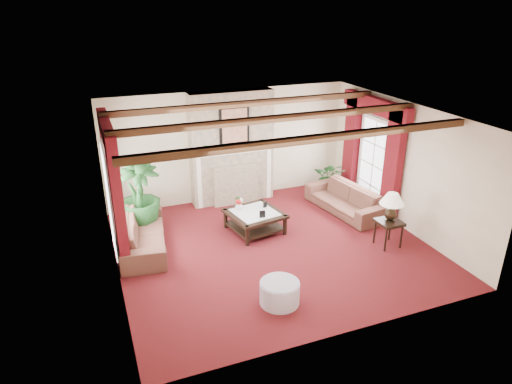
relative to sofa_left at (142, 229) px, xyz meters
name	(u,v)px	position (x,y,z in m)	size (l,w,h in m)	color
floor	(273,247)	(2.43, -0.95, -0.42)	(6.00, 6.00, 0.00)	#440C13
ceiling	(275,115)	(2.43, -0.95, 2.28)	(6.00, 6.00, 0.00)	white
back_wall	(229,146)	(2.43, 1.80, 0.93)	(6.00, 0.02, 2.70)	beige
left_wall	(111,209)	(-0.57, -0.95, 0.93)	(0.02, 5.50, 2.70)	beige
right_wall	(404,166)	(5.43, -0.95, 0.93)	(0.02, 5.50, 2.70)	beige
ceiling_beams	(275,119)	(2.43, -0.95, 2.22)	(6.00, 3.00, 0.12)	#391F12
fireplace	(231,91)	(2.43, 1.60, 2.28)	(2.00, 0.52, 2.70)	tan
french_door_left	(102,148)	(-0.54, 0.05, 1.71)	(0.10, 1.10, 2.16)	white
french_door_right	(379,119)	(5.40, 0.05, 1.71)	(0.10, 1.10, 2.16)	white
curtains_left	(105,125)	(-0.43, 0.05, 2.13)	(0.20, 2.40, 2.55)	#4E0A0F
curtains_right	(376,101)	(5.29, 0.05, 2.13)	(0.20, 2.40, 2.55)	#4E0A0F
sofa_left	(142,229)	(0.00, 0.00, 0.00)	(0.91, 2.20, 0.84)	#350E1A
sofa_right	(345,195)	(4.66, 0.02, -0.01)	(0.91, 2.14, 0.81)	#350E1A
potted_palm	(140,210)	(0.08, 0.82, 0.03)	(1.20, 1.76, 0.90)	black
small_plant	(330,181)	(4.88, 1.09, -0.08)	(1.16, 1.18, 0.68)	black
coffee_table	(255,222)	(2.34, -0.15, -0.20)	(1.07, 1.07, 0.44)	black
side_table	(388,233)	(4.62, -1.70, -0.14)	(0.47, 0.47, 0.55)	black
ottoman	(280,293)	(1.80, -2.66, -0.23)	(0.66, 0.66, 0.38)	#AFA6BC
table_lamp	(391,207)	(4.62, -1.70, 0.44)	(0.48, 0.48, 0.61)	black
flower_vase	(239,206)	(2.08, 0.12, 0.10)	(0.21, 0.22, 0.17)	silver
book	(269,210)	(2.56, -0.40, 0.15)	(0.18, 0.12, 0.27)	black
photo_frame_a	(262,214)	(2.39, -0.45, 0.10)	(0.12, 0.02, 0.16)	black
photo_frame_b	(265,205)	(2.63, -0.01, 0.08)	(0.10, 0.02, 0.13)	black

